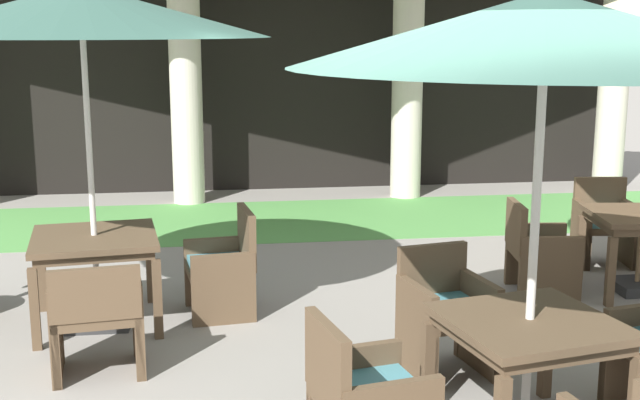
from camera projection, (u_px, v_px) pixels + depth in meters
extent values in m
cylinder|color=beige|center=(186.00, 96.00, 11.34)|extent=(0.44, 0.44, 2.98)
cylinder|color=beige|center=(407.00, 93.00, 11.75)|extent=(0.44, 0.44, 2.98)
cylinder|color=beige|center=(613.00, 91.00, 12.16)|extent=(0.44, 0.44, 2.98)
cube|color=black|center=(292.00, 90.00, 12.41)|extent=(9.89, 0.16, 2.98)
cube|color=#519347|center=(310.00, 219.00, 10.61)|extent=(12.29, 2.31, 0.01)
cube|color=brown|center=(530.00, 323.00, 4.84)|extent=(1.10, 1.10, 0.05)
cube|color=brown|center=(529.00, 332.00, 4.85)|extent=(1.02, 1.02, 0.07)
cube|color=brown|center=(428.00, 370.00, 5.18)|extent=(0.08, 0.08, 0.62)
cube|color=brown|center=(546.00, 352.00, 5.46)|extent=(0.08, 0.08, 0.62)
cylinder|color=beige|center=(534.00, 247.00, 4.74)|extent=(0.05, 0.05, 2.36)
cone|color=#33594C|center=(546.00, 30.00, 4.49)|extent=(2.84, 2.84, 0.41)
cube|color=brown|center=(635.00, 351.00, 5.46)|extent=(0.51, 0.16, 0.64)
cube|color=brown|center=(606.00, 374.00, 5.41)|extent=(0.07, 0.07, 0.38)
cube|color=brown|center=(448.00, 315.00, 5.81)|extent=(0.63, 0.66, 0.07)
cube|color=teal|center=(448.00, 307.00, 5.80)|extent=(0.58, 0.61, 0.05)
cube|color=brown|center=(432.00, 272.00, 6.00)|extent=(0.53, 0.16, 0.41)
cube|color=brown|center=(478.00, 324.00, 5.91)|extent=(0.17, 0.56, 0.68)
cube|color=brown|center=(416.00, 332.00, 5.75)|extent=(0.17, 0.56, 0.68)
cube|color=brown|center=(495.00, 355.00, 5.70)|extent=(0.07, 0.07, 0.40)
cube|color=brown|center=(433.00, 364.00, 5.55)|extent=(0.07, 0.07, 0.40)
cube|color=brown|center=(460.00, 330.00, 6.17)|extent=(0.07, 0.07, 0.40)
cube|color=brown|center=(401.00, 338.00, 6.02)|extent=(0.07, 0.07, 0.40)
cube|color=brown|center=(372.00, 400.00, 4.59)|extent=(0.68, 0.68, 0.07)
cube|color=teal|center=(373.00, 390.00, 4.57)|extent=(0.62, 0.63, 0.05)
cube|color=brown|center=(327.00, 363.00, 4.45)|extent=(0.17, 0.58, 0.45)
cube|color=brown|center=(354.00, 394.00, 4.85)|extent=(0.57, 0.17, 0.61)
cube|color=brown|center=(94.00, 238.00, 6.73)|extent=(1.10, 1.10, 0.05)
cube|color=brown|center=(95.00, 245.00, 6.74)|extent=(1.01, 1.01, 0.07)
cube|color=brown|center=(35.00, 309.00, 6.26)|extent=(0.08, 0.08, 0.64)
cube|color=brown|center=(158.00, 299.00, 6.49)|extent=(0.08, 0.08, 0.64)
cube|color=brown|center=(42.00, 275.00, 7.13)|extent=(0.08, 0.08, 0.64)
cube|color=brown|center=(150.00, 267.00, 7.36)|extent=(0.08, 0.08, 0.64)
cube|color=#2D2D2D|center=(99.00, 320.00, 6.87)|extent=(0.52, 0.52, 0.06)
cylinder|color=beige|center=(91.00, 176.00, 6.62)|extent=(0.05, 0.05, 2.49)
cone|color=#33594C|center=(81.00, 11.00, 6.36)|extent=(2.92, 2.92, 0.40)
cube|color=brown|center=(219.00, 270.00, 7.05)|extent=(0.60, 0.65, 0.07)
cube|color=teal|center=(219.00, 263.00, 7.04)|extent=(0.55, 0.60, 0.05)
cube|color=brown|center=(247.00, 237.00, 7.06)|extent=(0.13, 0.59, 0.48)
cube|color=brown|center=(224.00, 289.00, 6.81)|extent=(0.53, 0.13, 0.60)
cube|color=brown|center=(215.00, 271.00, 7.33)|extent=(0.53, 0.13, 0.60)
cube|color=brown|center=(195.00, 306.00, 6.78)|extent=(0.06, 0.06, 0.35)
cube|color=brown|center=(188.00, 286.00, 7.29)|extent=(0.06, 0.06, 0.35)
cube|color=brown|center=(252.00, 301.00, 6.90)|extent=(0.06, 0.06, 0.35)
cube|color=brown|center=(242.00, 282.00, 7.41)|extent=(0.06, 0.06, 0.35)
cube|color=brown|center=(97.00, 314.00, 5.84)|extent=(0.67, 0.59, 0.07)
cube|color=teal|center=(96.00, 305.00, 5.82)|extent=(0.61, 0.54, 0.05)
cube|color=brown|center=(95.00, 294.00, 5.56)|extent=(0.61, 0.14, 0.37)
cube|color=brown|center=(55.00, 329.00, 5.78)|extent=(0.12, 0.52, 0.69)
cube|color=brown|center=(138.00, 322.00, 5.93)|extent=(0.12, 0.52, 0.69)
cube|color=brown|center=(59.00, 337.00, 6.03)|extent=(0.06, 0.06, 0.40)
cube|color=brown|center=(137.00, 330.00, 6.17)|extent=(0.06, 0.06, 0.40)
cube|color=brown|center=(57.00, 361.00, 5.60)|extent=(0.06, 0.06, 0.40)
cube|color=brown|center=(140.00, 353.00, 5.73)|extent=(0.06, 0.06, 0.40)
cube|color=brown|center=(611.00, 272.00, 7.24)|extent=(0.08, 0.08, 0.63)
cube|color=brown|center=(580.00, 247.00, 8.05)|extent=(0.08, 0.08, 0.63)
cube|color=#2D2D2D|center=(637.00, 286.00, 7.71)|extent=(0.42, 0.42, 0.10)
cube|color=brown|center=(605.00, 227.00, 8.51)|extent=(0.59, 0.55, 0.07)
cube|color=teal|center=(606.00, 221.00, 8.50)|extent=(0.54, 0.50, 0.05)
cube|color=brown|center=(599.00, 198.00, 8.67)|extent=(0.54, 0.12, 0.44)
cube|color=brown|center=(629.00, 234.00, 8.53)|extent=(0.12, 0.49, 0.65)
cube|color=brown|center=(581.00, 234.00, 8.52)|extent=(0.12, 0.49, 0.65)
cube|color=brown|center=(635.00, 253.00, 8.35)|extent=(0.06, 0.06, 0.37)
cube|color=brown|center=(587.00, 253.00, 8.34)|extent=(0.06, 0.06, 0.37)
cube|color=brown|center=(619.00, 242.00, 8.77)|extent=(0.06, 0.06, 0.37)
cube|color=brown|center=(574.00, 242.00, 8.76)|extent=(0.06, 0.06, 0.37)
cube|color=brown|center=(543.00, 252.00, 7.62)|extent=(0.62, 0.62, 0.07)
cube|color=teal|center=(544.00, 245.00, 7.61)|extent=(0.57, 0.57, 0.05)
cube|color=brown|center=(516.00, 226.00, 7.57)|extent=(0.12, 0.56, 0.43)
cube|color=brown|center=(535.00, 254.00, 7.89)|extent=(0.57, 0.13, 0.59)
cube|color=brown|center=(551.00, 269.00, 7.39)|extent=(0.57, 0.13, 0.59)
cube|color=brown|center=(561.00, 266.00, 7.91)|extent=(0.06, 0.06, 0.35)
cube|color=brown|center=(578.00, 282.00, 7.43)|extent=(0.06, 0.06, 0.35)
cube|color=brown|center=(508.00, 266.00, 7.90)|extent=(0.06, 0.06, 0.35)
cube|color=brown|center=(521.00, 282.00, 7.42)|extent=(0.06, 0.06, 0.35)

